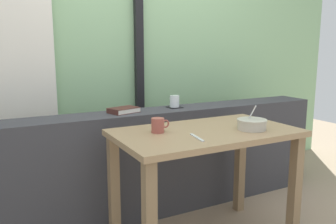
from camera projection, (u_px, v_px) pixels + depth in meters
outdoor_backdrop at (125, 27)px, 2.96m from camera, size 4.80×0.08×2.80m
curtain_left_panel at (13, 44)px, 2.49m from camera, size 0.56×0.06×2.50m
window_divider_post at (139, 39)px, 2.96m from camera, size 0.07×0.05×2.60m
dark_console_ledge at (158, 161)px, 2.59m from camera, size 2.80×0.29×0.78m
breakfast_table at (205, 150)px, 2.10m from camera, size 1.09×0.63×0.74m
coaster_square at (174, 107)px, 2.62m from camera, size 0.10×0.10×0.00m
juice_glass at (174, 102)px, 2.61m from camera, size 0.07×0.07×0.09m
closed_book at (124, 110)px, 2.41m from camera, size 0.23×0.18×0.03m
soup_bowl at (252, 124)px, 2.09m from camera, size 0.18×0.18×0.15m
fork_utensil at (197, 137)px, 1.89m from camera, size 0.04×0.17×0.01m
ceramic_mug at (158, 125)px, 2.01m from camera, size 0.11×0.08×0.08m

